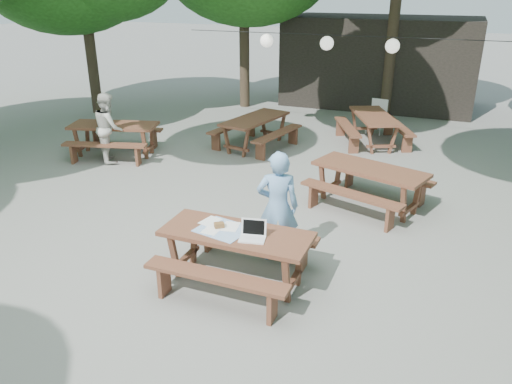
{
  "coord_description": "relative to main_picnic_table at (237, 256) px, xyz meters",
  "views": [
    {
      "loc": [
        2.95,
        -6.6,
        3.79
      ],
      "look_at": [
        0.53,
        -0.56,
        1.05
      ],
      "focal_mm": 35.0,
      "sensor_mm": 36.0,
      "label": 1
    }
  ],
  "objects": [
    {
      "name": "tabletop_clutter",
      "position": [
        -0.22,
        0.01,
        0.37
      ],
      "size": [
        0.77,
        0.67,
        0.08
      ],
      "color": "#3A7AC5",
      "rests_on": "main_picnic_table"
    },
    {
      "name": "main_picnic_table",
      "position": [
        0.0,
        0.0,
        0.0
      ],
      "size": [
        2.0,
        1.58,
        0.75
      ],
      "color": "#58321F",
      "rests_on": "ground"
    },
    {
      "name": "second_person",
      "position": [
        -4.71,
        3.54,
        0.4
      ],
      "size": [
        0.95,
        0.96,
        1.57
      ],
      "primitive_type": "imported",
      "rotation": [
        0.0,
        0.0,
        2.29
      ],
      "color": "beige",
      "rests_on": "ground"
    },
    {
      "name": "paper_lanterns",
      "position": [
        -0.71,
        7.26,
        2.02
      ],
      "size": [
        9.0,
        0.34,
        0.38
      ],
      "color": "black",
      "rests_on": "ground"
    },
    {
      "name": "picnic_table_far_w",
      "position": [
        -2.03,
        5.72,
        0.0
      ],
      "size": [
        1.94,
        2.19,
        0.75
      ],
      "rotation": [
        0.0,
        0.0,
        1.36
      ],
      "color": "#58321F",
      "rests_on": "ground"
    },
    {
      "name": "laptop",
      "position": [
        0.27,
        -0.07,
        0.42
      ],
      "size": [
        0.38,
        0.32,
        0.24
      ],
      "rotation": [
        0.0,
        0.0,
        0.2
      ],
      "color": "white",
      "rests_on": "main_picnic_table"
    },
    {
      "name": "ground",
      "position": [
        -0.53,
        1.26,
        -0.39
      ],
      "size": [
        80.0,
        80.0,
        0.0
      ],
      "primitive_type": "plane",
      "color": "slate",
      "rests_on": "ground"
    },
    {
      "name": "picnic_table_ne",
      "position": [
        1.21,
        3.17,
        0.0
      ],
      "size": [
        2.29,
        2.09,
        0.75
      ],
      "rotation": [
        0.0,
        0.0,
        -0.31
      ],
      "color": "#58321F",
      "rests_on": "ground"
    },
    {
      "name": "pavilion",
      "position": [
        -0.03,
        11.76,
        1.01
      ],
      "size": [
        6.0,
        3.0,
        2.8
      ],
      "primitive_type": "cube",
      "color": "black",
      "rests_on": "ground"
    },
    {
      "name": "plastic_chair",
      "position": [
        0.54,
        8.12,
        -0.13
      ],
      "size": [
        0.51,
        0.51,
        0.9
      ],
      "rotation": [
        0.0,
        0.0,
        -0.17
      ],
      "color": "silver",
      "rests_on": "ground"
    },
    {
      "name": "picnic_table_far_e",
      "position": [
        0.62,
        7.08,
        0.0
      ],
      "size": [
        2.23,
        2.39,
        0.75
      ],
      "rotation": [
        0.0,
        0.0,
        2.0
      ],
      "color": "#58321F",
      "rests_on": "ground"
    },
    {
      "name": "picnic_table_nw",
      "position": [
        -4.87,
        3.92,
        0.0
      ],
      "size": [
        2.27,
        2.05,
        0.75
      ],
      "rotation": [
        0.0,
        0.0,
        0.28
      ],
      "color": "#58321F",
      "rests_on": "ground"
    },
    {
      "name": "woman",
      "position": [
        0.3,
        0.78,
        0.45
      ],
      "size": [
        0.71,
        0.58,
        1.67
      ],
      "primitive_type": "imported",
      "rotation": [
        0.0,
        0.0,
        3.49
      ],
      "color": "#72A0D0",
      "rests_on": "ground"
    }
  ]
}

